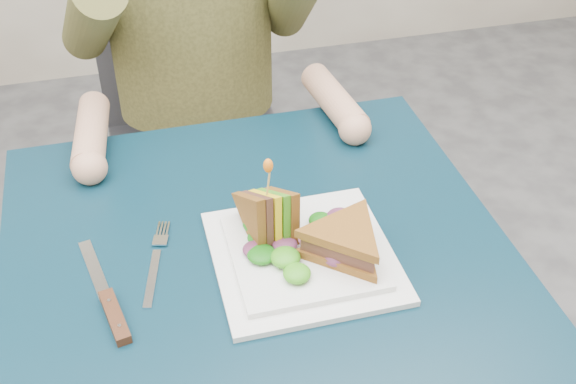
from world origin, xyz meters
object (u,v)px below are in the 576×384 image
object	(u,v)px
table	(261,292)
sandwich_upright	(269,217)
sandwich_flat	(346,241)
chair	(194,110)
fork	(155,264)
plate	(303,255)
knife	(111,307)

from	to	relation	value
table	sandwich_upright	bearing A→B (deg)	41.10
sandwich_upright	sandwich_flat	bearing A→B (deg)	-36.50
chair	sandwich_flat	distance (m)	0.83
sandwich_upright	fork	world-z (taller)	sandwich_upright
plate	fork	bearing A→B (deg)	168.92
chair	table	bearing A→B (deg)	-90.00
plate	sandwich_upright	world-z (taller)	sandwich_upright
sandwich_upright	knife	xyz separation A→B (m)	(-0.24, -0.08, -0.05)
sandwich_upright	knife	distance (m)	0.26
table	knife	world-z (taller)	knife
chair	sandwich_upright	xyz separation A→B (m)	(0.02, -0.72, 0.24)
fork	knife	distance (m)	0.10
plate	fork	xyz separation A→B (m)	(-0.21, 0.04, -0.01)
table	fork	world-z (taller)	fork
chair	knife	distance (m)	0.85
table	sandwich_upright	world-z (taller)	sandwich_upright
table	sandwich_flat	size ratio (longest dim) A/B	3.63
plate	fork	world-z (taller)	plate
sandwich_upright	fork	size ratio (longest dim) A/B	0.80
knife	plate	bearing A→B (deg)	6.33
table	sandwich_flat	xyz separation A→B (m)	(0.11, -0.05, 0.12)
chair	plate	size ratio (longest dim) A/B	3.58
table	sandwich_upright	xyz separation A→B (m)	(0.02, 0.02, 0.13)
plate	sandwich_flat	world-z (taller)	sandwich_flat
knife	fork	bearing A→B (deg)	46.99
sandwich_flat	knife	bearing A→B (deg)	-178.97
plate	table	bearing A→B (deg)	155.51
sandwich_flat	knife	size ratio (longest dim) A/B	0.94
plate	sandwich_flat	distance (m)	0.07
table	sandwich_upright	distance (m)	0.14
chair	fork	xyz separation A→B (m)	(-0.15, -0.72, 0.19)
table	sandwich_upright	size ratio (longest dim) A/B	5.33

